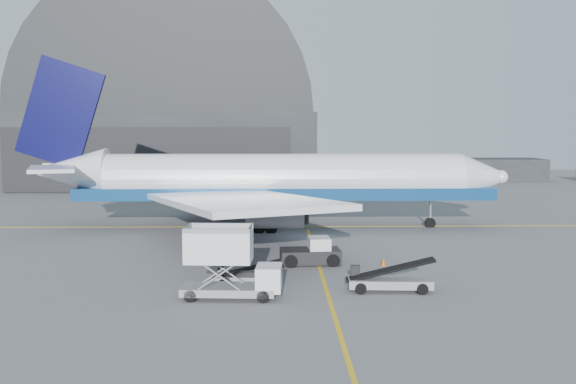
{
  "coord_description": "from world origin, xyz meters",
  "views": [
    {
      "loc": [
        -3.1,
        -43.14,
        10.1
      ],
      "look_at": [
        -2.07,
        10.17,
        4.5
      ],
      "focal_mm": 40.0,
      "sensor_mm": 36.0,
      "label": 1
    }
  ],
  "objects_px": {
    "catering_truck": "(228,264)",
    "belt_loader_b": "(389,281)",
    "belt_loader_a": "(246,277)",
    "airliner": "(265,180)",
    "pushback_tug": "(312,254)"
  },
  "relations": [
    {
      "from": "catering_truck",
      "to": "belt_loader_b",
      "type": "bearing_deg",
      "value": 11.65
    },
    {
      "from": "belt_loader_b",
      "to": "belt_loader_a",
      "type": "bearing_deg",
      "value": 172.3
    },
    {
      "from": "catering_truck",
      "to": "belt_loader_b",
      "type": "xyz_separation_m",
      "value": [
        9.71,
        1.43,
        -1.39
      ]
    },
    {
      "from": "belt_loader_a",
      "to": "pushback_tug",
      "type": "bearing_deg",
      "value": 55.01
    },
    {
      "from": "belt_loader_a",
      "to": "belt_loader_b",
      "type": "relative_size",
      "value": 0.78
    },
    {
      "from": "pushback_tug",
      "to": "belt_loader_b",
      "type": "distance_m",
      "value": 8.86
    },
    {
      "from": "catering_truck",
      "to": "belt_loader_a",
      "type": "distance_m",
      "value": 3.54
    },
    {
      "from": "catering_truck",
      "to": "pushback_tug",
      "type": "xyz_separation_m",
      "value": [
        5.45,
        9.2,
        -1.27
      ]
    },
    {
      "from": "belt_loader_a",
      "to": "belt_loader_b",
      "type": "distance_m",
      "value": 8.96
    },
    {
      "from": "catering_truck",
      "to": "pushback_tug",
      "type": "bearing_deg",
      "value": 62.63
    },
    {
      "from": "catering_truck",
      "to": "belt_loader_a",
      "type": "xyz_separation_m",
      "value": [
        0.9,
        3.06,
        -1.53
      ]
    },
    {
      "from": "belt_loader_b",
      "to": "pushback_tug",
      "type": "bearing_deg",
      "value": 121.54
    },
    {
      "from": "airliner",
      "to": "belt_loader_b",
      "type": "xyz_separation_m",
      "value": [
        7.97,
        -24.25,
        -4.08
      ]
    },
    {
      "from": "pushback_tug",
      "to": "belt_loader_a",
      "type": "height_order",
      "value": "pushback_tug"
    },
    {
      "from": "airliner",
      "to": "pushback_tug",
      "type": "xyz_separation_m",
      "value": [
        3.72,
        -16.48,
        -3.96
      ]
    }
  ]
}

